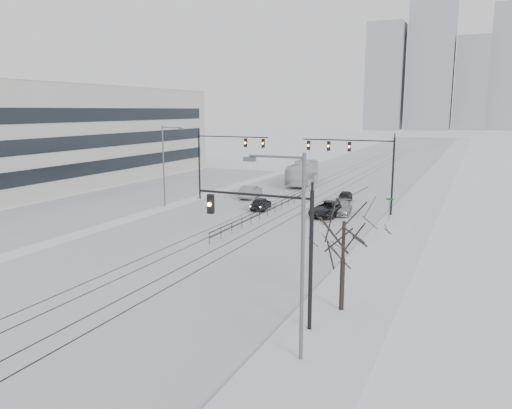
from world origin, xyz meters
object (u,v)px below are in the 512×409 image
bare_tree (344,231)px  box_truck (303,173)px  sedan_sb_inner (261,203)px  traffic_mast_near (279,238)px  sedan_nb_front (328,209)px  sedan_sb_outer (250,192)px  sedan_nb_right (342,208)px  sedan_nb_far (345,197)px

bare_tree → box_truck: size_ratio=0.52×
sedan_sb_inner → box_truck: box_truck is taller
traffic_mast_near → bare_tree: 3.85m
sedan_nb_front → box_truck: bearing=123.7°
sedan_sb_outer → traffic_mast_near: bearing=110.6°
sedan_nb_right → box_truck: (-10.69, 18.49, 0.98)m
sedan_nb_front → traffic_mast_near: bearing=-70.9°
sedan_sb_inner → sedan_nb_front: 7.61m
bare_tree → sedan_nb_far: (-8.02, 32.06, -3.86)m
traffic_mast_near → sedan_sb_outer: traffic_mast_near is taller
sedan_sb_inner → sedan_nb_far: size_ratio=1.08×
traffic_mast_near → sedan_sb_outer: bearing=117.1°
sedan_sb_inner → box_truck: 19.83m
sedan_nb_front → sedan_nb_right: bearing=62.8°
traffic_mast_near → sedan_nb_right: 28.63m
sedan_sb_outer → box_truck: 13.92m
sedan_nb_right → traffic_mast_near: bearing=-90.1°
sedan_sb_inner → sedan_sb_outer: 7.17m
box_truck → sedan_sb_outer: bearing=73.6°
sedan_nb_right → sedan_sb_outer: bearing=151.0°
sedan_sb_inner → sedan_nb_right: bearing=-179.5°
sedan_nb_right → sedan_nb_far: sedan_nb_right is taller
traffic_mast_near → sedan_sb_inner: traffic_mast_near is taller
bare_tree → sedan_nb_right: size_ratio=1.38×
traffic_mast_near → sedan_nb_front: (-5.18, 26.54, -3.81)m
bare_tree → traffic_mast_near: bearing=-128.8°
sedan_sb_outer → box_truck: box_truck is taller
sedan_sb_inner → sedan_sb_outer: sedan_sb_outer is taller
traffic_mast_near → sedan_nb_front: size_ratio=1.29×
sedan_sb_outer → sedan_nb_front: sedan_sb_outer is taller
sedan_sb_outer → sedan_nb_far: (11.19, 2.26, -0.16)m
traffic_mast_near → sedan_nb_front: bearing=101.0°
traffic_mast_near → sedan_nb_far: traffic_mast_near is taller
box_truck → bare_tree: bearing=103.5°
sedan_nb_front → box_truck: size_ratio=0.46×
sedan_sb_inner → sedan_nb_far: 10.91m
sedan_nb_right → sedan_nb_far: bearing=93.6°
traffic_mast_near → box_truck: (-14.80, 46.56, -2.94)m
sedan_sb_inner → sedan_sb_outer: (-4.00, 5.95, 0.11)m
sedan_sb_outer → sedan_nb_right: (12.69, -4.74, -0.15)m
sedan_sb_outer → box_truck: bearing=-104.8°
sedan_nb_right → sedan_sb_inner: bearing=179.5°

